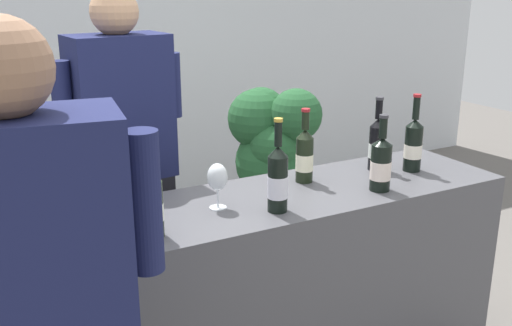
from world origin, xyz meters
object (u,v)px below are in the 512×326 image
at_px(wine_bottle_1, 377,143).
at_px(person_server, 127,191).
at_px(wine_bottle_6, 152,204).
at_px(potted_shrub, 271,148).
at_px(wine_bottle_0, 381,164).
at_px(ice_bucket, 92,187).
at_px(wine_glass, 217,178).
at_px(wine_bottle_5, 278,179).
at_px(wine_bottle_2, 305,155).
at_px(wine_bottle_3, 413,144).

xyz_separation_m(wine_bottle_1, person_server, (-1.00, 0.48, -0.20)).
relative_size(wine_bottle_6, potted_shrub, 0.29).
height_order(wine_bottle_0, ice_bucket, wine_bottle_0).
xyz_separation_m(wine_bottle_6, wine_glass, (0.29, 0.13, 0.00)).
distance_m(wine_bottle_1, potted_shrub, 1.22).
bearing_deg(potted_shrub, wine_bottle_5, -118.93).
xyz_separation_m(wine_bottle_2, wine_bottle_5, (-0.27, -0.23, 0.01)).
bearing_deg(person_server, wine_bottle_1, -25.37).
distance_m(ice_bucket, potted_shrub, 1.79).
bearing_deg(wine_bottle_6, person_server, 81.28).
bearing_deg(ice_bucket, potted_shrub, 38.87).
bearing_deg(wine_bottle_5, potted_shrub, 61.07).
height_order(wine_bottle_2, wine_bottle_5, wine_bottle_5).
xyz_separation_m(wine_bottle_0, wine_bottle_3, (0.29, 0.13, 0.01)).
height_order(wine_bottle_6, potted_shrub, wine_bottle_6).
bearing_deg(wine_bottle_5, wine_bottle_1, 19.21).
bearing_deg(wine_bottle_6, wine_glass, 23.46).
height_order(wine_bottle_1, wine_glass, wine_bottle_1).
bearing_deg(wine_bottle_1, wine_glass, -173.41).
distance_m(wine_bottle_6, wine_glass, 0.32).
distance_m(wine_bottle_5, wine_bottle_6, 0.47).
bearing_deg(wine_bottle_3, wine_bottle_2, 168.89).
height_order(wine_bottle_2, person_server, person_server).
xyz_separation_m(wine_bottle_2, person_server, (-0.63, 0.46, -0.20)).
relative_size(wine_bottle_5, potted_shrub, 0.32).
xyz_separation_m(wine_glass, ice_bucket, (-0.42, 0.16, -0.01)).
bearing_deg(person_server, wine_bottle_6, -98.72).
xyz_separation_m(wine_bottle_0, wine_bottle_1, (0.16, 0.22, 0.01)).
distance_m(wine_bottle_3, potted_shrub, 1.30).
xyz_separation_m(wine_bottle_1, wine_bottle_6, (-1.11, -0.22, -0.01)).
bearing_deg(wine_bottle_0, wine_bottle_6, 179.99).
xyz_separation_m(wine_bottle_0, wine_bottle_5, (-0.48, -0.00, 0.01)).
distance_m(wine_bottle_2, wine_glass, 0.46).
distance_m(wine_bottle_3, wine_bottle_5, 0.78).
distance_m(wine_bottle_3, wine_bottle_6, 1.25).
distance_m(wine_bottle_3, wine_glass, 0.95).
relative_size(wine_bottle_0, person_server, 0.18).
height_order(wine_bottle_0, wine_glass, wine_bottle_0).
bearing_deg(wine_bottle_6, wine_bottle_2, 17.49).
bearing_deg(wine_bottle_6, wine_bottle_3, 6.15).
relative_size(wine_bottle_2, wine_bottle_6, 0.96).
xyz_separation_m(ice_bucket, person_server, (0.24, 0.41, -0.19)).
height_order(wine_glass, potted_shrub, potted_shrub).
relative_size(wine_bottle_1, ice_bucket, 1.55).
bearing_deg(wine_glass, wine_bottle_6, -156.54).
distance_m(wine_bottle_6, person_server, 0.73).
relative_size(wine_bottle_2, ice_bucket, 1.48).
bearing_deg(wine_bottle_2, wine_bottle_3, -11.11).
xyz_separation_m(wine_bottle_0, wine_bottle_2, (-0.21, 0.23, 0.01)).
distance_m(wine_bottle_3, ice_bucket, 1.38).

